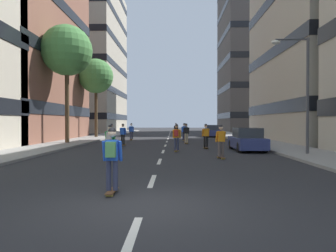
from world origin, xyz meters
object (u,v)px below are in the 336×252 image
(skater_0, at_px, (185,130))
(skater_9, at_px, (206,135))
(streetlamp_right, at_px, (301,82))
(parked_car_near, at_px, (247,140))
(street_tree_near, at_px, (96,76))
(skater_11, at_px, (112,156))
(skater_4, at_px, (123,133))
(skater_5, at_px, (177,136))
(street_tree_mid, at_px, (67,51))
(skater_2, at_px, (112,134))
(skater_3, at_px, (131,131))
(skater_6, at_px, (186,132))
(parked_car_mid, at_px, (212,131))
(skater_1, at_px, (110,139))
(skater_10, at_px, (184,131))
(skater_8, at_px, (176,129))
(skater_7, at_px, (221,140))

(skater_0, bearing_deg, skater_9, -84.89)
(streetlamp_right, xyz_separation_m, skater_0, (-5.94, 16.94, -3.12))
(parked_car_near, height_order, street_tree_near, street_tree_near)
(skater_11, bearing_deg, street_tree_near, 104.90)
(skater_4, height_order, skater_9, same)
(street_tree_near, height_order, skater_5, street_tree_near)
(street_tree_mid, bearing_deg, skater_2, -40.54)
(skater_3, height_order, skater_4, same)
(streetlamp_right, xyz_separation_m, skater_11, (-8.78, -9.41, -3.12))
(skater_0, relative_size, skater_6, 1.00)
(parked_car_near, height_order, parked_car_mid, same)
(skater_1, relative_size, skater_4, 1.00)
(skater_3, height_order, skater_11, same)
(street_tree_near, height_order, skater_3, street_tree_near)
(street_tree_near, relative_size, skater_10, 5.19)
(skater_9, bearing_deg, skater_5, -133.30)
(parked_car_mid, height_order, street_tree_mid, street_tree_mid)
(skater_3, bearing_deg, skater_10, -11.00)
(parked_car_near, distance_m, street_tree_near, 22.28)
(streetlamp_right, distance_m, skater_10, 15.69)
(parked_car_near, xyz_separation_m, skater_8, (-4.63, 17.45, 0.29))
(skater_10, bearing_deg, skater_0, 86.59)
(skater_2, bearing_deg, skater_0, 63.84)
(skater_0, relative_size, skater_5, 1.00)
(skater_11, bearing_deg, skater_8, 86.40)
(streetlamp_right, bearing_deg, skater_3, 127.50)
(skater_2, xyz_separation_m, skater_7, (7.04, -6.53, -0.03))
(parked_car_mid, xyz_separation_m, skater_6, (-3.79, -12.56, 0.29))
(skater_7, bearing_deg, skater_3, 112.82)
(parked_car_mid, relative_size, skater_2, 2.47)
(parked_car_mid, distance_m, skater_6, 13.13)
(street_tree_near, bearing_deg, skater_8, 9.22)
(street_tree_near, relative_size, skater_8, 5.19)
(street_tree_mid, xyz_separation_m, skater_3, (4.74, 6.03, -7.06))
(skater_6, relative_size, skater_10, 1.00)
(skater_1, xyz_separation_m, skater_3, (-1.20, 16.80, -0.03))
(parked_car_near, relative_size, skater_10, 2.47)
(skater_3, relative_size, skater_9, 1.00)
(street_tree_near, relative_size, skater_6, 5.19)
(skater_4, relative_size, skater_11, 1.00)
(skater_6, bearing_deg, skater_8, 94.40)
(skater_4, bearing_deg, skater_10, 52.09)
(street_tree_mid, height_order, skater_2, street_tree_mid)
(skater_4, height_order, skater_7, same)
(parked_car_mid, height_order, skater_10, skater_10)
(street_tree_near, distance_m, street_tree_mid, 10.05)
(skater_9, relative_size, skater_10, 1.00)
(skater_4, bearing_deg, parked_car_mid, 58.88)
(street_tree_mid, height_order, skater_11, street_tree_mid)
(skater_3, height_order, skater_10, same)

